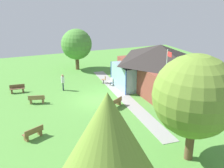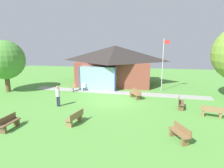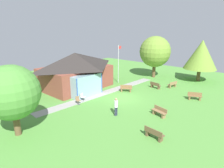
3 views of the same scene
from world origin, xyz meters
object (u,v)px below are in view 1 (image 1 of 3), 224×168
(bench_lawn_far_right, at_px, (97,141))
(bench_front_left, at_px, (17,89))
(bench_front_center, at_px, (37,99))
(tree_east_hedge, at_px, (195,96))
(tree_west_hedge, at_px, (77,44))
(bench_mid_right, at_px, (109,125))
(bench_front_right, at_px, (33,133))
(bench_rear_near_path, at_px, (116,103))
(patio_chair_west, at_px, (104,80))
(patio_chair_porch_left, at_px, (111,82))
(flagpole, at_px, (166,79))
(visitor_strolling_lawn, at_px, (63,81))
(tree_far_east, at_px, (108,141))
(pavilion, at_px, (158,66))

(bench_lawn_far_right, distance_m, bench_front_left, 13.47)
(bench_front_center, distance_m, tree_east_hedge, 15.13)
(bench_lawn_far_right, relative_size, tree_west_hedge, 0.29)
(bench_mid_right, xyz_separation_m, tree_west_hedge, (-17.16, 2.34, 2.96))
(bench_front_right, xyz_separation_m, bench_front_center, (-6.35, 1.09, 0.00))
(bench_front_right, distance_m, bench_rear_near_path, 8.06)
(bench_front_left, xyz_separation_m, patio_chair_west, (0.60, 9.33, 0.01))
(tree_east_hedge, bearing_deg, patio_chair_porch_left, 177.07)
(flagpole, xyz_separation_m, bench_rear_near_path, (-2.64, -3.39, -2.64))
(bench_front_left, relative_size, patio_chair_porch_left, 1.78)
(flagpole, distance_m, tree_east_hedge, 6.91)
(bench_lawn_far_right, relative_size, visitor_strolling_lawn, 0.90)
(flagpole, distance_m, bench_front_center, 11.93)
(bench_front_left, height_order, bench_front_center, same)
(bench_front_left, distance_m, visitor_strolling_lawn, 4.69)
(bench_front_right, relative_size, tree_far_east, 0.25)
(patio_chair_west, xyz_separation_m, visitor_strolling_lawn, (0.52, -4.81, 0.61))
(pavilion, distance_m, patio_chair_west, 6.30)
(bench_front_right, height_order, tree_west_hedge, tree_west_hedge)
(bench_front_left, relative_size, visitor_strolling_lawn, 0.88)
(bench_lawn_far_right, distance_m, bench_front_right, 4.72)
(bench_front_right, xyz_separation_m, bench_front_left, (-10.04, -0.36, 0.00))
(bench_front_left, bearing_deg, flagpole, 143.86)
(pavilion, bearing_deg, bench_lawn_far_right, -49.03)
(patio_chair_porch_left, height_order, patio_chair_west, same)
(patio_chair_porch_left, height_order, tree_far_east, tree_far_east)
(bench_front_left, bearing_deg, bench_mid_right, 122.84)
(bench_front_left, relative_size, bench_front_center, 0.98)
(bench_mid_right, bearing_deg, bench_front_right, -0.16)
(visitor_strolling_lawn, xyz_separation_m, tree_far_east, (17.55, -1.88, 3.00))
(bench_mid_right, bearing_deg, bench_rear_near_path, -110.77)
(patio_chair_porch_left, xyz_separation_m, patio_chair_west, (-0.98, -0.39, 0.00))
(bench_front_right, relative_size, bench_rear_near_path, 1.02)
(flagpole, distance_m, tree_far_east, 12.39)
(visitor_strolling_lawn, bearing_deg, bench_mid_right, -160.33)
(flagpole, xyz_separation_m, bench_front_center, (-6.18, -9.85, -2.64))
(bench_front_left, bearing_deg, tree_east_hedge, 123.85)
(patio_chair_porch_left, distance_m, tree_west_hedge, 8.49)
(bench_front_center, xyz_separation_m, tree_west_hedge, (-9.91, 6.66, 2.96))
(bench_lawn_far_right, height_order, bench_mid_right, same)
(tree_far_east, bearing_deg, bench_lawn_far_right, 165.18)
(flagpole, height_order, bench_mid_right, flagpole)
(bench_front_left, bearing_deg, bench_front_right, 97.03)
(bench_rear_near_path, bearing_deg, tree_far_east, -146.92)
(bench_rear_near_path, xyz_separation_m, bench_mid_right, (3.70, -2.14, 0.00))
(bench_front_right, xyz_separation_m, visitor_strolling_lawn, (-8.92, 4.16, 0.62))
(bench_front_center, xyz_separation_m, patio_chair_porch_left, (-2.11, 8.27, 0.01))
(tree_east_hedge, bearing_deg, visitor_strolling_lawn, -163.63)
(bench_front_right, height_order, visitor_strolling_lawn, visitor_strolling_lawn)
(bench_rear_near_path, bearing_deg, bench_front_center, 119.11)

